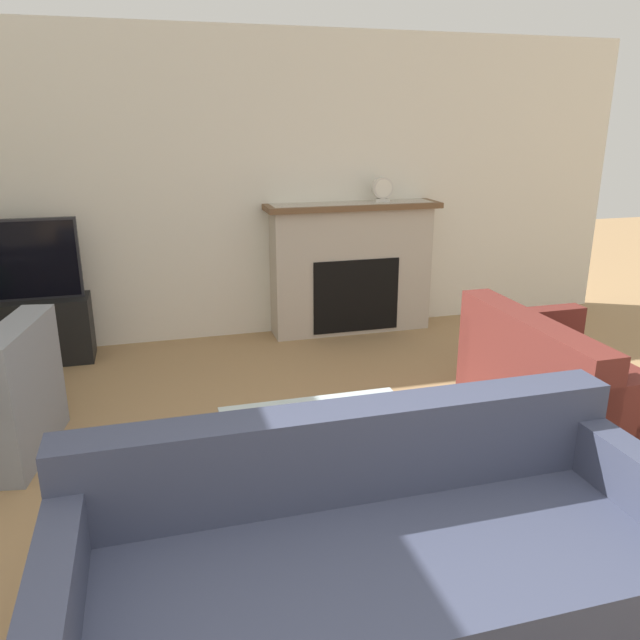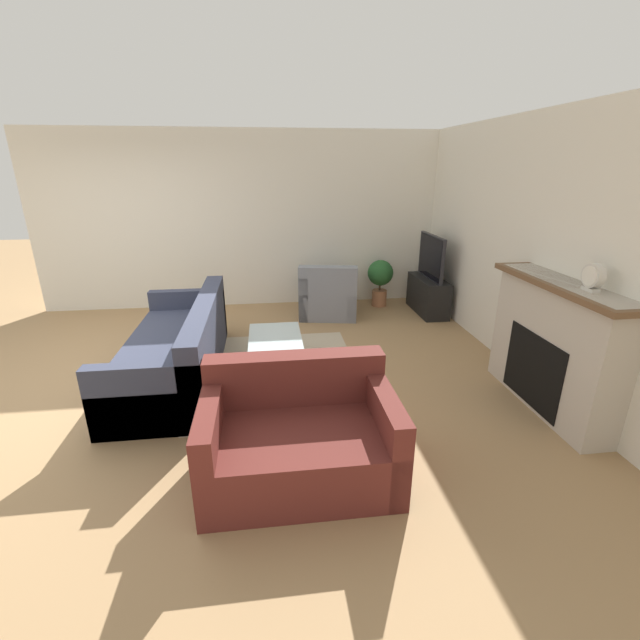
% 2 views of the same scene
% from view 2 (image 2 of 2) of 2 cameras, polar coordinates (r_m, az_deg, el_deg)
% --- Properties ---
extents(ground_plane, '(20.00, 20.00, 0.00)m').
position_cam_2_polar(ground_plane, '(5.34, -28.55, -6.72)').
color(ground_plane, '#9E7A51').
extents(wall_back, '(7.88, 0.06, 2.70)m').
position_cam_2_polar(wall_back, '(5.31, 24.62, 9.21)').
color(wall_back, silver).
rests_on(wall_back, ground_plane).
extents(wall_left, '(0.06, 7.72, 2.70)m').
position_cam_2_polar(wall_left, '(6.98, -4.24, 13.08)').
color(wall_left, silver).
rests_on(wall_left, ground_plane).
extents(area_rug, '(2.23, 1.77, 0.00)m').
position_cam_2_polar(area_rug, '(4.82, -5.54, -6.95)').
color(area_rug, '#B7A88E').
rests_on(area_rug, ground_plane).
extents(fireplace, '(1.62, 0.38, 1.22)m').
position_cam_2_polar(fireplace, '(4.46, 28.68, -2.81)').
color(fireplace, '#BCB2A3').
rests_on(fireplace, ground_plane).
extents(tv_stand, '(0.95, 0.37, 0.55)m').
position_cam_2_polar(tv_stand, '(6.87, 14.20, 3.22)').
color(tv_stand, black).
rests_on(tv_stand, ground_plane).
extents(tv, '(0.89, 0.06, 0.66)m').
position_cam_2_polar(tv, '(6.72, 14.61, 8.14)').
color(tv, '#232328').
rests_on(tv, tv_stand).
extents(couch_sectional, '(2.35, 0.94, 0.82)m').
position_cam_2_polar(couch_sectional, '(4.87, -18.40, -3.98)').
color(couch_sectional, '#33384C').
rests_on(couch_sectional, ground_plane).
extents(couch_loveseat, '(0.93, 1.37, 0.82)m').
position_cam_2_polar(couch_loveseat, '(3.25, -2.81, -15.47)').
color(couch_loveseat, '#5B231E').
rests_on(couch_loveseat, ground_plane).
extents(armchair_by_window, '(1.03, 0.99, 0.82)m').
position_cam_2_polar(armchair_by_window, '(6.55, 1.13, 3.25)').
color(armchair_by_window, gray).
rests_on(armchair_by_window, ground_plane).
extents(coffee_table, '(1.03, 0.57, 0.40)m').
position_cam_2_polar(coffee_table, '(4.67, -5.97, -2.99)').
color(coffee_table, '#333338').
rests_on(coffee_table, ground_plane).
extents(potted_plant, '(0.41, 0.41, 0.75)m').
position_cam_2_polar(potted_plant, '(6.99, 8.03, 5.66)').
color(potted_plant, '#AD704C').
rests_on(potted_plant, ground_plane).
extents(mantel_clock, '(0.19, 0.07, 0.22)m').
position_cam_2_polar(mantel_clock, '(4.05, 32.61, 4.85)').
color(mantel_clock, beige).
rests_on(mantel_clock, fireplace).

